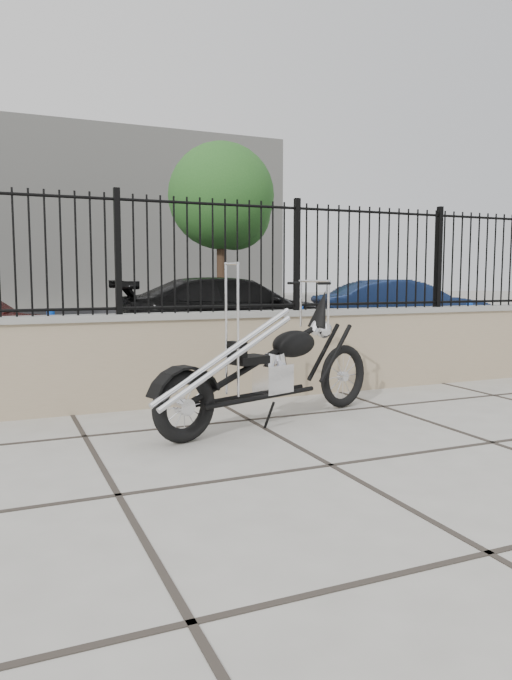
{
  "coord_description": "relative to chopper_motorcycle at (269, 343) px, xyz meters",
  "views": [
    {
      "loc": [
        -2.15,
        -3.63,
        1.33
      ],
      "look_at": [
        0.11,
        1.59,
        0.74
      ],
      "focal_mm": 32.0,
      "sensor_mm": 36.0,
      "label": 1
    }
  ],
  "objects": [
    {
      "name": "retaining_wall",
      "position": [
        -0.11,
        1.21,
        -0.26
      ],
      "size": [
        14.0,
        0.36,
        0.96
      ],
      "primitive_type": "cube",
      "color": "gray",
      "rests_on": "ground_plane"
    },
    {
      "name": "car_blue",
      "position": [
        6.1,
        6.18,
        -0.1
      ],
      "size": [
        4.12,
        2.24,
        1.29
      ],
      "primitive_type": "imported",
      "rotation": [
        0.0,
        0.0,
        1.34
      ],
      "color": "#111E3F",
      "rests_on": "parking_lot"
    },
    {
      "name": "parking_lot",
      "position": [
        -0.11,
        11.21,
        -0.74
      ],
      "size": [
        30.0,
        30.0,
        0.0
      ],
      "primitive_type": "plane",
      "color": "black",
      "rests_on": "ground"
    },
    {
      "name": "iron_fence",
      "position": [
        -0.11,
        1.21,
        0.82
      ],
      "size": [
        14.0,
        0.08,
        1.2
      ],
      "primitive_type": "cube",
      "color": "black",
      "rests_on": "retaining_wall"
    },
    {
      "name": "ground_plane",
      "position": [
        -0.11,
        -1.29,
        -0.74
      ],
      "size": [
        90.0,
        90.0,
        0.0
      ],
      "primitive_type": "plane",
      "color": "#99968E",
      "rests_on": "ground"
    },
    {
      "name": "tree_right",
      "position": [
        4.92,
        14.67,
        3.49
      ],
      "size": [
        3.58,
        3.58,
        6.05
      ],
      "rotation": [
        0.0,
        0.0,
        -0.05
      ],
      "color": "#382619",
      "rests_on": "ground_plane"
    },
    {
      "name": "bollard_c",
      "position": [
        5.35,
        3.29,
        -0.3
      ],
      "size": [
        0.14,
        0.14,
        0.89
      ],
      "primitive_type": "cylinder",
      "rotation": [
        0.0,
        0.0,
        0.36
      ],
      "color": "blue",
      "rests_on": "ground_plane"
    },
    {
      "name": "car_black",
      "position": [
        2.02,
        5.99,
        -0.07
      ],
      "size": [
        4.66,
        2.02,
        1.34
      ],
      "primitive_type": "imported",
      "rotation": [
        0.0,
        0.0,
        1.54
      ],
      "color": "black",
      "rests_on": "parking_lot"
    },
    {
      "name": "bollard_a",
      "position": [
        -1.56,
        3.76,
        -0.3
      ],
      "size": [
        0.13,
        0.13,
        0.88
      ],
      "primitive_type": "cylinder",
      "rotation": [
        0.0,
        0.0,
        0.24
      ],
      "color": "#0B44B0",
      "rests_on": "ground_plane"
    },
    {
      "name": "background_building",
      "position": [
        -0.11,
        25.21,
        3.26
      ],
      "size": [
        22.0,
        6.0,
        8.0
      ],
      "primitive_type": "cube",
      "color": "beige",
      "rests_on": "ground_plane"
    },
    {
      "name": "chopper_motorcycle",
      "position": [
        0.0,
        0.0,
        0.0
      ],
      "size": [
        2.48,
        1.21,
        1.48
      ],
      "primitive_type": null,
      "rotation": [
        0.0,
        0.0,
        0.33
      ],
      "color": "black",
      "rests_on": "ground_plane"
    },
    {
      "name": "bollard_b",
      "position": [
        1.94,
        3.15,
        -0.28
      ],
      "size": [
        0.12,
        0.12,
        0.93
      ],
      "primitive_type": "cylinder",
      "rotation": [
        0.0,
        0.0,
        -0.12
      ],
      "color": "#0C62B4",
      "rests_on": "ground_plane"
    }
  ]
}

